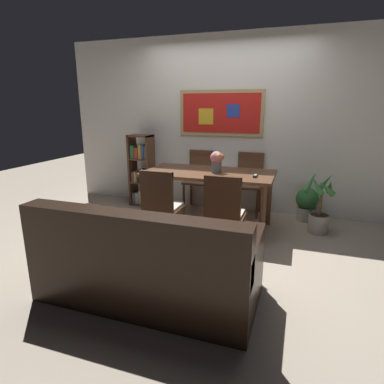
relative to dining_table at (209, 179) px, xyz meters
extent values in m
plane|color=tan|center=(0.00, -0.49, -0.66)|extent=(12.00, 12.00, 0.00)
cube|color=silver|center=(0.00, 0.95, 0.64)|extent=(5.20, 0.10, 2.60)
cube|color=tan|center=(-0.08, 0.88, 0.81)|extent=(1.28, 0.02, 0.67)
cube|color=red|center=(-0.08, 0.87, 0.81)|extent=(1.18, 0.01, 0.57)
cube|color=gold|center=(-0.30, 0.86, 0.76)|extent=(0.23, 0.00, 0.24)
cube|color=#263FA5|center=(0.11, 0.86, 0.85)|extent=(0.19, 0.00, 0.19)
cube|color=brown|center=(0.00, 0.00, 0.08)|extent=(1.66, 0.85, 0.04)
cylinder|color=brown|center=(-0.75, -0.35, -0.30)|extent=(0.07, 0.07, 0.72)
cylinder|color=brown|center=(0.75, -0.35, -0.30)|extent=(0.07, 0.07, 0.72)
cylinder|color=brown|center=(-0.75, 0.35, -0.30)|extent=(0.07, 0.07, 0.72)
cylinder|color=brown|center=(0.75, 0.35, -0.30)|extent=(0.07, 0.07, 0.72)
cube|color=brown|center=(-0.38, 0.70, -0.22)|extent=(0.40, 0.40, 0.03)
cube|color=beige|center=(-0.38, 0.70, -0.20)|extent=(0.36, 0.36, 0.03)
cylinder|color=brown|center=(-0.21, 0.87, -0.45)|extent=(0.04, 0.04, 0.42)
cylinder|color=brown|center=(-0.55, 0.87, -0.45)|extent=(0.04, 0.04, 0.42)
cylinder|color=brown|center=(-0.21, 0.53, -0.45)|extent=(0.04, 0.04, 0.42)
cylinder|color=brown|center=(-0.55, 0.53, -0.45)|extent=(0.04, 0.04, 0.42)
cube|color=brown|center=(-0.38, 0.88, 0.02)|extent=(0.38, 0.04, 0.46)
cube|color=brown|center=(-0.38, 0.88, 0.22)|extent=(0.38, 0.05, 0.06)
cube|color=brown|center=(0.40, -0.72, -0.22)|extent=(0.40, 0.40, 0.03)
cube|color=beige|center=(0.40, -0.72, -0.20)|extent=(0.36, 0.36, 0.03)
cylinder|color=brown|center=(0.23, -0.89, -0.45)|extent=(0.04, 0.04, 0.42)
cylinder|color=brown|center=(0.57, -0.89, -0.45)|extent=(0.04, 0.04, 0.42)
cylinder|color=brown|center=(0.23, -0.55, -0.45)|extent=(0.04, 0.04, 0.42)
cylinder|color=brown|center=(0.57, -0.55, -0.45)|extent=(0.04, 0.04, 0.42)
cube|color=brown|center=(0.40, -0.90, 0.02)|extent=(0.38, 0.04, 0.46)
cube|color=brown|center=(0.40, -0.90, 0.22)|extent=(0.38, 0.05, 0.06)
cube|color=brown|center=(-0.34, -0.70, -0.22)|extent=(0.40, 0.40, 0.03)
cube|color=beige|center=(-0.34, -0.70, -0.20)|extent=(0.36, 0.36, 0.03)
cylinder|color=brown|center=(-0.51, -0.87, -0.45)|extent=(0.04, 0.04, 0.42)
cylinder|color=brown|center=(-0.17, -0.87, -0.45)|extent=(0.04, 0.04, 0.42)
cylinder|color=brown|center=(-0.51, -0.53, -0.45)|extent=(0.04, 0.04, 0.42)
cylinder|color=brown|center=(-0.17, -0.53, -0.45)|extent=(0.04, 0.04, 0.42)
cube|color=brown|center=(-0.34, -0.88, 0.02)|extent=(0.38, 0.04, 0.46)
cube|color=brown|center=(-0.34, -0.88, 0.22)|extent=(0.38, 0.05, 0.06)
cube|color=brown|center=(0.41, 0.69, -0.22)|extent=(0.40, 0.40, 0.03)
cube|color=beige|center=(0.41, 0.69, -0.20)|extent=(0.36, 0.36, 0.03)
cylinder|color=brown|center=(0.58, 0.86, -0.45)|extent=(0.04, 0.04, 0.42)
cylinder|color=brown|center=(0.24, 0.86, -0.45)|extent=(0.04, 0.04, 0.42)
cylinder|color=brown|center=(0.58, 0.52, -0.45)|extent=(0.04, 0.04, 0.42)
cylinder|color=brown|center=(0.24, 0.52, -0.45)|extent=(0.04, 0.04, 0.42)
cube|color=brown|center=(0.41, 0.87, 0.02)|extent=(0.38, 0.04, 0.46)
cube|color=brown|center=(0.41, 0.87, 0.22)|extent=(0.38, 0.05, 0.06)
cube|color=black|center=(-0.03, -1.70, -0.46)|extent=(1.80, 0.84, 0.40)
cube|color=black|center=(-0.03, -2.02, -0.04)|extent=(1.80, 0.20, 0.44)
cube|color=black|center=(-0.84, -1.70, -0.15)|extent=(0.18, 0.80, 0.22)
cube|color=black|center=(0.78, -1.70, -0.15)|extent=(0.18, 0.80, 0.22)
cube|color=#334C72|center=(-0.48, -1.88, -0.10)|extent=(0.32, 0.16, 0.33)
cube|color=#8C6B4C|center=(-0.03, -1.88, -0.10)|extent=(0.32, 0.16, 0.33)
cube|color=brown|center=(-1.48, 0.64, -0.09)|extent=(0.03, 0.28, 1.14)
cube|color=brown|center=(-1.15, 0.64, -0.09)|extent=(0.03, 0.28, 1.14)
cube|color=brown|center=(-1.31, 0.64, -0.65)|extent=(0.36, 0.28, 0.03)
cube|color=brown|center=(-1.31, 0.64, 0.47)|extent=(0.36, 0.28, 0.03)
cube|color=brown|center=(-1.31, 0.64, -0.28)|extent=(0.30, 0.28, 0.02)
cube|color=brown|center=(-1.31, 0.64, 0.10)|extent=(0.30, 0.28, 0.02)
cube|color=#595960|center=(-1.42, 0.64, -0.54)|extent=(0.05, 0.22, 0.18)
cube|color=beige|center=(-1.36, 0.64, -0.55)|extent=(0.05, 0.22, 0.17)
cube|color=beige|center=(-1.31, 0.64, -0.52)|extent=(0.05, 0.22, 0.23)
cube|color=#2D4C8C|center=(-1.25, 0.64, -0.53)|extent=(0.06, 0.22, 0.21)
cube|color=#7F3F72|center=(-1.19, 0.64, -0.52)|extent=(0.05, 0.22, 0.22)
cube|color=#7F3F72|center=(-1.43, 0.64, -0.19)|extent=(0.04, 0.22, 0.16)
cube|color=gold|center=(-1.38, 0.64, -0.19)|extent=(0.05, 0.22, 0.16)
cube|color=black|center=(-1.32, 0.64, -0.17)|extent=(0.05, 0.22, 0.19)
cube|color=beige|center=(-1.26, 0.64, -0.18)|extent=(0.06, 0.22, 0.18)
cube|color=#595960|center=(-1.20, 0.64, -0.18)|extent=(0.05, 0.22, 0.18)
cube|color=#337247|center=(-1.42, 0.64, 0.21)|extent=(0.06, 0.22, 0.20)
cube|color=#B2332D|center=(-1.35, 0.64, 0.20)|extent=(0.06, 0.22, 0.17)
cube|color=gold|center=(-1.28, 0.64, 0.22)|extent=(0.05, 0.22, 0.22)
cube|color=#2D4C8C|center=(-1.23, 0.64, 0.22)|extent=(0.04, 0.22, 0.23)
cube|color=#595960|center=(-1.18, 0.64, 0.21)|extent=(0.06, 0.22, 0.21)
cylinder|color=#B2ADA3|center=(1.25, 0.69, -0.57)|extent=(0.24, 0.24, 0.19)
cylinder|color=#332319|center=(1.25, 0.69, -0.48)|extent=(0.22, 0.22, 0.02)
sphere|color=#2D6B33|center=(1.25, 0.69, -0.34)|extent=(0.31, 0.31, 0.31)
cylinder|color=#2D6B33|center=(1.30, 0.56, -0.56)|extent=(0.03, 0.03, 0.27)
cylinder|color=#2D6B33|center=(1.36, 0.77, -0.55)|extent=(0.03, 0.03, 0.24)
cylinder|color=#B2ADA3|center=(1.39, 0.26, -0.54)|extent=(0.25, 0.25, 0.24)
cylinder|color=#332319|center=(1.39, 0.26, -0.43)|extent=(0.23, 0.23, 0.02)
cylinder|color=brown|center=(1.39, 0.26, -0.27)|extent=(0.04, 0.04, 0.30)
cone|color=#387F3D|center=(1.48, 0.26, -0.04)|extent=(0.08, 0.21, 0.22)
cone|color=#387F3D|center=(1.43, 0.34, -0.01)|extent=(0.23, 0.16, 0.27)
cone|color=#387F3D|center=(1.26, 0.33, -0.02)|extent=(0.21, 0.31, 0.28)
cone|color=#387F3D|center=(1.33, 0.19, -0.02)|extent=(0.22, 0.22, 0.25)
cone|color=#387F3D|center=(1.43, 0.15, -0.04)|extent=(0.25, 0.16, 0.22)
cylinder|color=slate|center=(0.10, 0.00, 0.16)|extent=(0.13, 0.13, 0.13)
sphere|color=pink|center=(0.10, 0.00, 0.28)|extent=(0.16, 0.16, 0.16)
sphere|color=#EACC4C|center=(0.06, 0.06, 0.28)|extent=(0.07, 0.07, 0.07)
sphere|color=#EACC4C|center=(0.13, -0.05, 0.31)|extent=(0.06, 0.06, 0.06)
sphere|color=#D86633|center=(0.16, 0.02, 0.30)|extent=(0.07, 0.07, 0.07)
cube|color=black|center=(0.61, -0.11, 0.11)|extent=(0.05, 0.16, 0.02)
cube|color=gray|center=(0.61, -0.11, 0.12)|extent=(0.04, 0.10, 0.00)
camera|label=1|loc=(1.10, -3.92, 0.92)|focal=29.95mm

